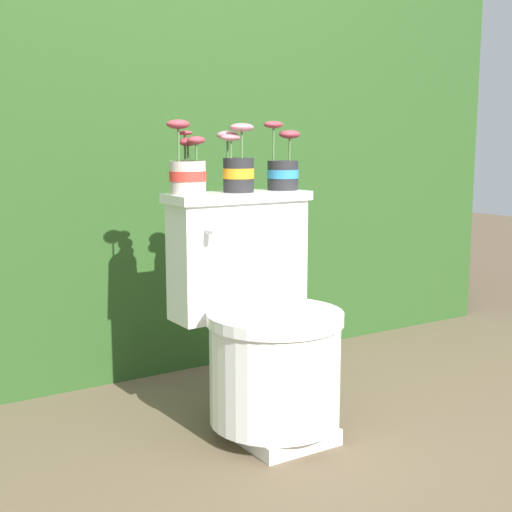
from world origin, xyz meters
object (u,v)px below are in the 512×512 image
at_px(potted_plant_midleft, 238,167).
at_px(potted_plant_middle, 283,169).
at_px(toilet, 263,333).
at_px(potted_plant_left, 187,171).

relative_size(potted_plant_midleft, potted_plant_middle, 0.96).
xyz_separation_m(toilet, potted_plant_middle, (0.18, 0.16, 0.51)).
relative_size(potted_plant_left, potted_plant_middle, 1.00).
bearing_deg(potted_plant_midleft, potted_plant_middle, 3.43).
xyz_separation_m(potted_plant_left, potted_plant_middle, (0.36, 0.00, -0.00)).
height_order(potted_plant_left, potted_plant_midleft, potted_plant_left).
xyz_separation_m(toilet, potted_plant_midleft, (-0.00, 0.15, 0.52)).
bearing_deg(potted_plant_middle, potted_plant_left, -179.77).
relative_size(toilet, potted_plant_middle, 3.27).
bearing_deg(potted_plant_left, potted_plant_midleft, -3.11).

